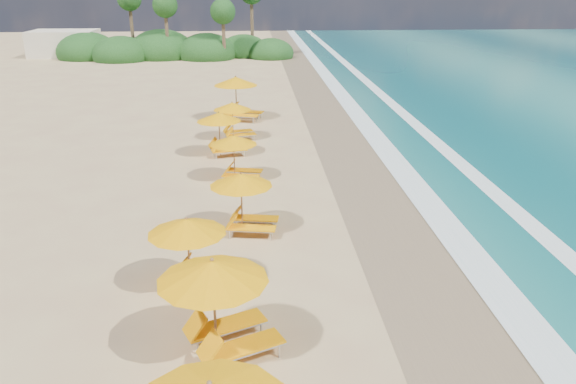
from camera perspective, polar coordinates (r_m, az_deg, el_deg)
The scene contains 12 objects.
ground at distance 19.82m, azimuth -0.00°, elevation -3.25°, with size 160.00×160.00×0.00m, color tan.
wet_sand at distance 20.45m, azimuth 11.27°, elevation -2.88°, with size 4.00×160.00×0.01m, color olive.
surf_foam at distance 21.28m, azimuth 18.33°, elevation -2.55°, with size 4.00×160.00×0.01m.
station_2 at distance 12.77m, azimuth -6.68°, elevation -10.83°, with size 3.27×3.25×2.50m.
station_3 at distance 15.51m, azimuth -9.48°, elevation -5.76°, with size 2.52×2.38×2.16m.
station_4 at distance 18.82m, azimuth -4.24°, elevation -0.71°, with size 2.53×2.41×2.13m.
station_5 at distance 23.91m, azimuth -5.13°, elevation 3.80°, with size 2.43×2.33×2.01m.
station_6 at distance 27.49m, azimuth -6.63°, elevation 6.20°, with size 2.69×2.59×2.18m.
station_7 at distance 30.36m, azimuth -5.34°, elevation 7.48°, with size 2.50×2.40×2.05m.
station_8 at distance 34.62m, azimuth -4.96°, elevation 9.74°, with size 3.42×3.34×2.69m.
treeline at distance 64.58m, azimuth -11.80°, elevation 14.02°, with size 25.80×8.80×9.74m.
beach_building at distance 69.61m, azimuth -21.72°, elevation 13.83°, with size 7.00×5.00×2.80m, color beige.
Camera 1 is at (-1.15, -18.08, 8.05)m, focal length 35.07 mm.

